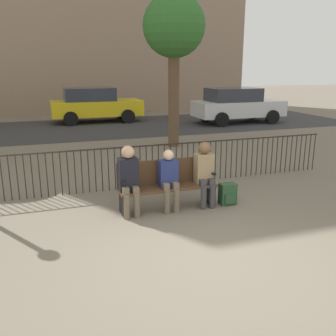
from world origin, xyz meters
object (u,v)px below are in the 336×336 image
backpack (228,194)px  parked_car_0 (95,104)px  parked_car_2 (237,105)px  park_bench (167,182)px  tree_1 (174,29)px  seated_person_2 (205,170)px  seated_person_0 (129,177)px  seated_person_1 (169,177)px

backpack → parked_car_0: (-0.85, 11.95, 0.64)m
parked_car_2 → park_bench: bearing=-125.3°
park_bench → parked_car_0: parked_car_0 is taller
tree_1 → parked_car_0: bearing=104.6°
park_bench → backpack: (1.18, -0.22, -0.29)m
seated_person_2 → parked_car_2: bearing=58.1°
tree_1 → park_bench: bearing=-110.9°
seated_person_0 → tree_1: size_ratio=0.27×
tree_1 → parked_car_0: size_ratio=1.14×
tree_1 → backpack: bearing=-98.6°
seated_person_0 → parked_car_0: bearing=84.8°
parked_car_0 → seated_person_2: bearing=-88.1°
parked_car_0 → tree_1: bearing=-75.4°
seated_person_2 → seated_person_0: bearing=179.9°
parked_car_2 → backpack: bearing=-119.6°
tree_1 → parked_car_2: bearing=41.4°
backpack → seated_person_1: bearing=175.8°
tree_1 → parked_car_0: (-1.68, 6.45, -2.86)m
backpack → parked_car_0: 11.99m
seated_person_0 → parked_car_0: 11.90m
seated_person_0 → seated_person_2: (1.47, -0.00, -0.02)m
park_bench → parked_car_0: size_ratio=0.44×
seated_person_2 → park_bench: bearing=169.9°
seated_person_2 → parked_car_2: (5.88, 9.46, 0.14)m
seated_person_0 → backpack: bearing=-2.8°
park_bench → tree_1: tree_1 is taller
tree_1 → parked_car_2: size_ratio=1.14×
seated_person_0 → parked_car_2: bearing=52.1°
parked_car_2 → seated_person_0: bearing=-127.9°
backpack → parked_car_2: (5.42, 9.55, 0.64)m
backpack → tree_1: size_ratio=0.09×
seated_person_2 → tree_1: bearing=76.5°
parked_car_2 → parked_car_0: bearing=159.1°
park_bench → parked_car_2: 11.43m
seated_person_1 → backpack: size_ratio=2.73×
parked_car_2 → seated_person_1: bearing=-124.9°
parked_car_0 → seated_person_0: bearing=-95.2°
park_bench → backpack: bearing=-10.5°
seated_person_2 → parked_car_0: 11.86m
backpack → parked_car_2: parked_car_2 is taller
parked_car_0 → parked_car_2: (6.27, -2.40, 0.00)m
backpack → tree_1: (0.83, 5.50, 3.49)m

